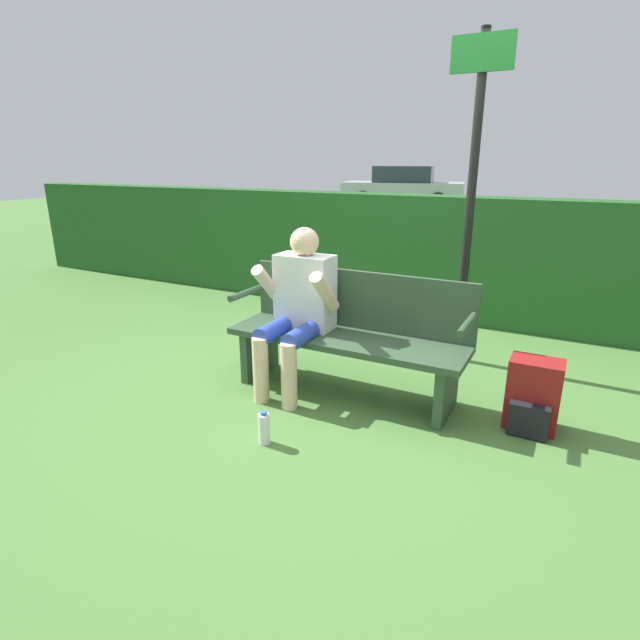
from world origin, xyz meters
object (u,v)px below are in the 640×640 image
at_px(person_seated, 298,303).
at_px(water_bottle, 264,428).
at_px(signpost, 472,183).
at_px(parked_car, 403,189).
at_px(park_bench, 349,333).
at_px(backpack, 533,397).

xyz_separation_m(person_seated, water_bottle, (0.21, -0.79, -0.55)).
distance_m(signpost, parked_car, 13.96).
height_order(park_bench, water_bottle, park_bench).
bearing_deg(water_bottle, parked_car, 105.73).
xyz_separation_m(backpack, parked_car, (-5.59, 13.97, 0.45)).
xyz_separation_m(park_bench, backpack, (1.25, 0.03, -0.22)).
height_order(person_seated, backpack, person_seated).
distance_m(park_bench, parked_car, 14.66).
bearing_deg(park_bench, backpack, 1.43).
distance_m(backpack, water_bottle, 1.68).
bearing_deg(water_bottle, backpack, 34.07).
xyz_separation_m(park_bench, water_bottle, (-0.14, -0.91, -0.34)).
relative_size(park_bench, backpack, 3.76).
distance_m(water_bottle, signpost, 2.41).
height_order(water_bottle, parked_car, parked_car).
height_order(backpack, signpost, signpost).
relative_size(water_bottle, parked_car, 0.05).
bearing_deg(person_seated, backpack, 5.30).
relative_size(water_bottle, signpost, 0.08).
bearing_deg(person_seated, parked_car, 105.76).
xyz_separation_m(water_bottle, signpost, (0.71, 1.86, 1.36)).
relative_size(backpack, signpost, 0.18).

